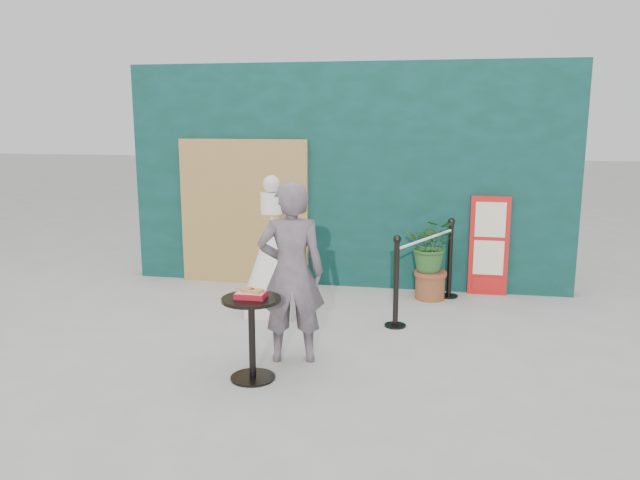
{
  "coord_description": "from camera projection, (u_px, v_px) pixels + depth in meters",
  "views": [
    {
      "loc": [
        1.22,
        -5.23,
        2.3
      ],
      "look_at": [
        0.0,
        1.2,
        1.0
      ],
      "focal_mm": 35.0,
      "sensor_mm": 36.0,
      "label": 1
    }
  ],
  "objects": [
    {
      "name": "back_wall",
      "position": [
        347.0,
        176.0,
        8.45
      ],
      "size": [
        6.0,
        0.3,
        3.0
      ],
      "primitive_type": "cube",
      "color": "#0B3227",
      "rests_on": "ground"
    },
    {
      "name": "bamboo_fence",
      "position": [
        244.0,
        212.0,
        8.6
      ],
      "size": [
        1.8,
        0.08,
        2.0
      ],
      "primitive_type": "cube",
      "color": "tan",
      "rests_on": "ground"
    },
    {
      "name": "cafe_table",
      "position": [
        252.0,
        325.0,
        5.47
      ],
      "size": [
        0.52,
        0.52,
        0.75
      ],
      "color": "black",
      "rests_on": "ground"
    },
    {
      "name": "statue",
      "position": [
        273.0,
        258.0,
        7.28
      ],
      "size": [
        0.64,
        0.64,
        1.64
      ],
      "color": "silver",
      "rests_on": "ground"
    },
    {
      "name": "food_basket",
      "position": [
        251.0,
        294.0,
        5.42
      ],
      "size": [
        0.26,
        0.19,
        0.11
      ],
      "color": "#AD1222",
      "rests_on": "cafe_table"
    },
    {
      "name": "planter",
      "position": [
        431.0,
        253.0,
        7.88
      ],
      "size": [
        0.62,
        0.53,
        1.05
      ],
      "color": "brown",
      "rests_on": "ground"
    },
    {
      "name": "ground",
      "position": [
        296.0,
        372.0,
        5.71
      ],
      "size": [
        60.0,
        60.0,
        0.0
      ],
      "primitive_type": "plane",
      "color": "#ADAAA5",
      "rests_on": "ground"
    },
    {
      "name": "woman",
      "position": [
        291.0,
        273.0,
        5.83
      ],
      "size": [
        0.71,
        0.55,
        1.72
      ],
      "primitive_type": "imported",
      "rotation": [
        0.0,
        0.0,
        3.38
      ],
      "color": "slate",
      "rests_on": "ground"
    },
    {
      "name": "stanchion_barrier",
      "position": [
        425.0,
        271.0,
        7.43
      ],
      "size": [
        0.84,
        1.54,
        1.03
      ],
      "color": "black",
      "rests_on": "ground"
    },
    {
      "name": "menu_board",
      "position": [
        489.0,
        246.0,
        8.08
      ],
      "size": [
        0.5,
        0.07,
        1.3
      ],
      "color": "red",
      "rests_on": "ground"
    }
  ]
}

